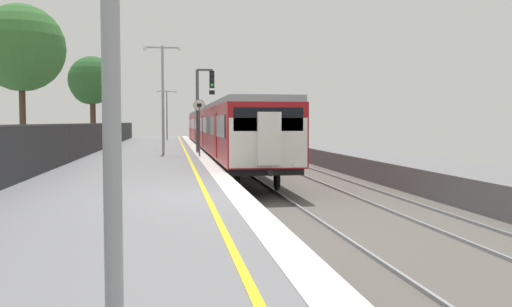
{
  "coord_description": "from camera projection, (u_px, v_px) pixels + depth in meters",
  "views": [
    {
      "loc": [
        -1.16,
        -12.96,
        1.73
      ],
      "look_at": [
        1.55,
        4.97,
        0.71
      ],
      "focal_mm": 39.3,
      "sensor_mm": 36.0,
      "label": 1
    }
  ],
  "objects": [
    {
      "name": "ground",
      "position": [
        331.0,
        219.0,
        13.49
      ],
      "size": [
        17.4,
        110.0,
        1.21
      ],
      "color": "slate"
    },
    {
      "name": "background_tree_centre",
      "position": [
        21.0,
        51.0,
        27.73
      ],
      "size": [
        4.32,
        4.32,
        7.58
      ],
      "color": "#473323",
      "rests_on": "ground"
    },
    {
      "name": "signal_gantry",
      "position": [
        202.0,
        100.0,
        32.62
      ],
      "size": [
        1.1,
        0.24,
        4.81
      ],
      "color": "#47474C",
      "rests_on": "ground"
    },
    {
      "name": "commuter_train_at_platform",
      "position": [
        218.0,
        129.0,
        39.28
      ],
      "size": [
        2.83,
        41.73,
        3.81
      ],
      "color": "maroon",
      "rests_on": "ground"
    },
    {
      "name": "background_tree_left",
      "position": [
        92.0,
        82.0,
        43.07
      ],
      "size": [
        3.68,
        3.68,
        6.79
      ],
      "color": "#473323",
      "rests_on": "ground"
    },
    {
      "name": "platform_lamp_far",
      "position": [
        167.0,
        110.0,
        55.37
      ],
      "size": [
        2.0,
        0.2,
        4.84
      ],
      "color": "#93999E",
      "rests_on": "ground"
    },
    {
      "name": "platform_lamp_mid",
      "position": [
        163.0,
        91.0,
        29.71
      ],
      "size": [
        2.0,
        0.2,
        5.76
      ],
      "color": "#93999E",
      "rests_on": "ground"
    },
    {
      "name": "speed_limit_sign",
      "position": [
        199.0,
        120.0,
        28.51
      ],
      "size": [
        0.59,
        0.08,
        2.87
      ],
      "color": "#59595B",
      "rests_on": "ground"
    }
  ]
}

